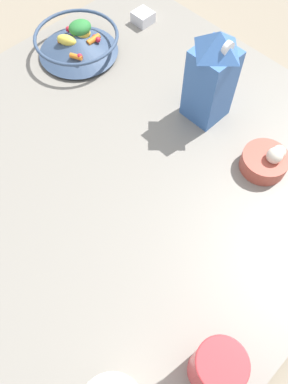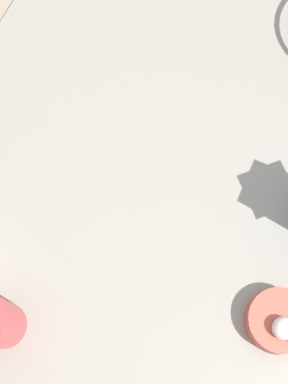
# 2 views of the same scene
# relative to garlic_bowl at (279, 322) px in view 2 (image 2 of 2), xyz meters

# --- Properties ---
(ground_plane) EXTENTS (6.00, 6.00, 0.00)m
(ground_plane) POSITION_rel_garlic_bowl_xyz_m (-0.22, 0.25, -0.06)
(ground_plane) COLOR gray
(countertop) EXTENTS (1.10, 1.10, 0.04)m
(countertop) POSITION_rel_garlic_bowl_xyz_m (-0.22, 0.25, -0.04)
(countertop) COLOR gray
(countertop) RESTS_ON ground_plane
(garlic_bowl) EXTENTS (0.11, 0.11, 0.08)m
(garlic_bowl) POSITION_rel_garlic_bowl_xyz_m (0.00, 0.00, 0.00)
(garlic_bowl) COLOR #B24C3D
(garlic_bowl) RESTS_ON countertop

